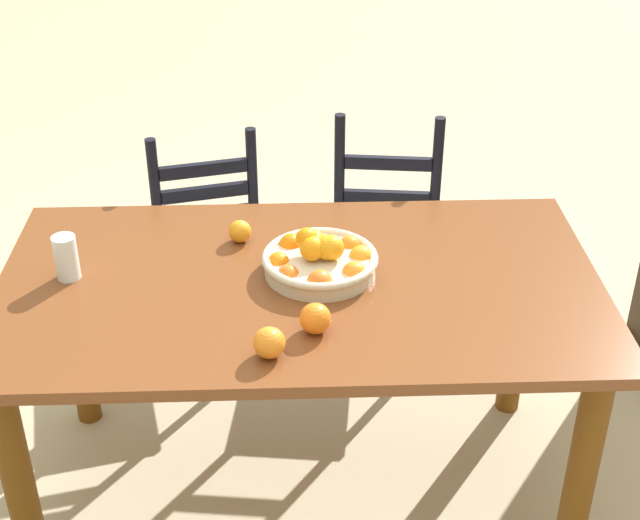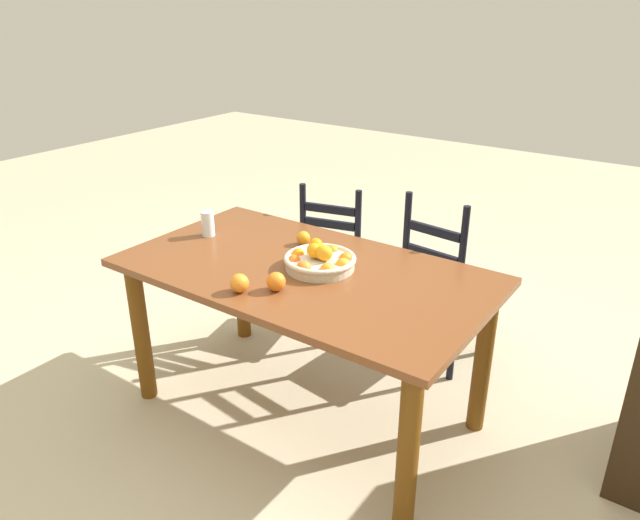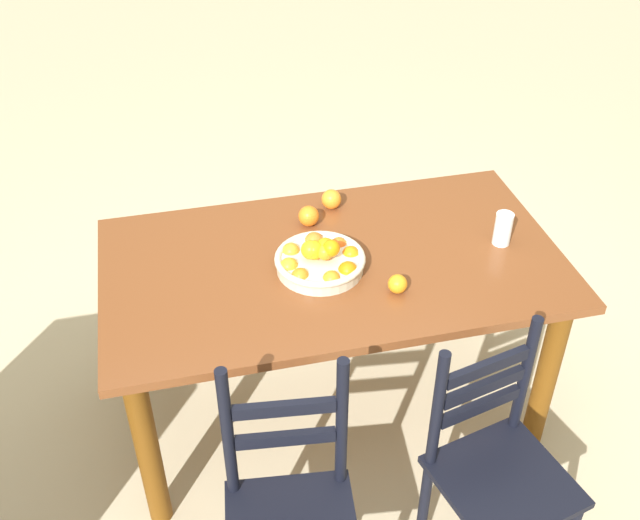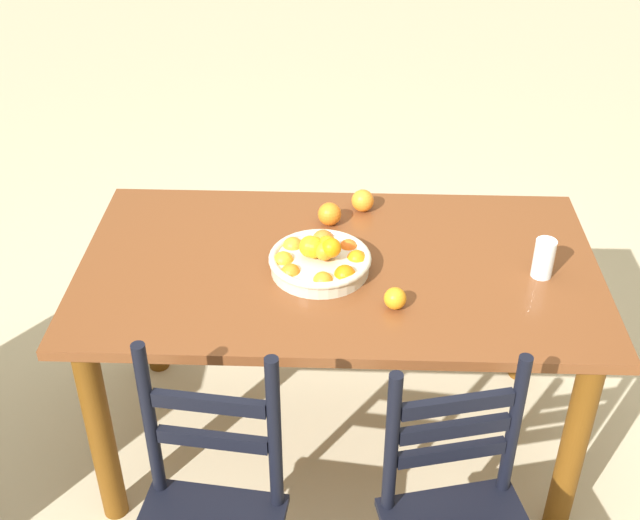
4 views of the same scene
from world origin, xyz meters
The scene contains 9 objects.
ground_plane centered at (0.00, 0.00, 0.00)m, with size 12.00×12.00×0.00m, color #BFB08F.
dining_table centered at (0.00, 0.00, 0.65)m, with size 1.65×0.92×0.77m.
chair_near_window centered at (-0.33, 0.77, 0.45)m, with size 0.46×0.46×0.93m.
chair_by_cabinet centered at (0.33, 0.80, 0.45)m, with size 0.43×0.43×0.97m.
fruit_bowl centered at (0.06, 0.04, 0.81)m, with size 0.32×0.32×0.13m.
orange_loose_0 centered at (0.04, -0.24, 0.81)m, with size 0.08×0.08×0.08m, color orange.
orange_loose_1 centered at (-0.17, 0.22, 0.81)m, with size 0.07×0.07×0.07m, color orange.
orange_loose_2 centered at (-0.08, -0.34, 0.81)m, with size 0.08×0.08×0.08m, color orange.
drinking_glass centered at (-0.63, 0.04, 0.84)m, with size 0.06×0.06×0.13m, color silver.
Camera 2 is at (1.43, -1.91, 1.87)m, focal length 33.32 mm.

